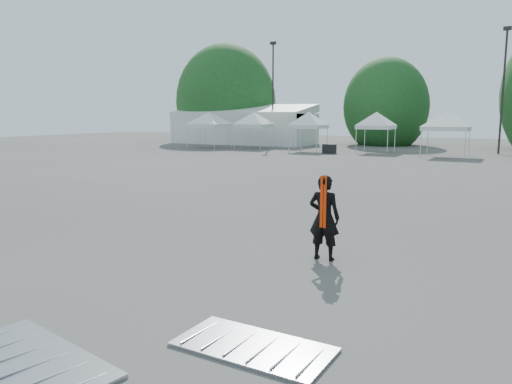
% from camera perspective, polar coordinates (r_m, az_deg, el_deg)
% --- Properties ---
extents(ground, '(120.00, 120.00, 0.00)m').
position_cam_1_polar(ground, '(13.32, 7.23, -4.63)').
color(ground, '#474442').
rests_on(ground, ground).
extents(marquee, '(15.00, 6.25, 4.23)m').
position_cam_1_polar(marquee, '(54.10, -1.45, 7.63)').
color(marquee, silver).
rests_on(marquee, ground).
extents(light_pole_west, '(0.60, 0.25, 10.30)m').
position_cam_1_polar(light_pole_west, '(51.42, 1.95, 11.80)').
color(light_pole_west, black).
rests_on(light_pole_west, ground).
extents(light_pole_east, '(0.60, 0.25, 9.80)m').
position_cam_1_polar(light_pole_east, '(44.23, 26.43, 11.06)').
color(light_pole_east, black).
rests_on(light_pole_east, ground).
extents(tree_far_w, '(4.80, 4.80, 7.30)m').
position_cam_1_polar(tree_far_w, '(58.72, -3.45, 10.21)').
color(tree_far_w, '#382314').
rests_on(tree_far_w, ground).
extents(tree_mid_w, '(4.16, 4.16, 6.33)m').
position_cam_1_polar(tree_mid_w, '(53.63, 14.62, 9.43)').
color(tree_mid_w, '#382314').
rests_on(tree_mid_w, ground).
extents(tent_a, '(4.57, 4.57, 3.88)m').
position_cam_1_polar(tent_a, '(47.35, -5.38, 8.74)').
color(tent_a, silver).
rests_on(tent_a, ground).
extents(tent_b, '(4.07, 4.07, 3.88)m').
position_cam_1_polar(tent_b, '(46.41, -0.24, 8.78)').
color(tent_b, silver).
rests_on(tent_b, ground).
extents(tent_c, '(3.81, 3.81, 3.88)m').
position_cam_1_polar(tent_c, '(42.90, 6.05, 8.73)').
color(tent_c, silver).
rests_on(tent_c, ground).
extents(tent_d, '(3.89, 3.89, 3.88)m').
position_cam_1_polar(tent_d, '(42.34, 13.61, 8.53)').
color(tent_d, silver).
rests_on(tent_d, ground).
extents(tent_e, '(4.53, 4.53, 3.88)m').
position_cam_1_polar(tent_e, '(39.67, 20.98, 8.20)').
color(tent_e, silver).
rests_on(tent_e, ground).
extents(man, '(0.69, 0.46, 1.84)m').
position_cam_1_polar(man, '(10.72, 7.80, -2.89)').
color(man, black).
rests_on(man, ground).
extents(barrier_left, '(2.70, 1.73, 0.08)m').
position_cam_1_polar(barrier_left, '(7.15, -24.84, -17.20)').
color(barrier_left, '#95979D').
rests_on(barrier_left, ground).
extents(barrier_mid, '(2.12, 1.12, 0.07)m').
position_cam_1_polar(barrier_mid, '(6.94, -0.30, -17.23)').
color(barrier_mid, '#95979D').
rests_on(barrier_mid, ground).
extents(crate_west, '(1.01, 0.80, 0.76)m').
position_cam_1_polar(crate_west, '(40.55, 8.38, 4.90)').
color(crate_west, black).
rests_on(crate_west, ground).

